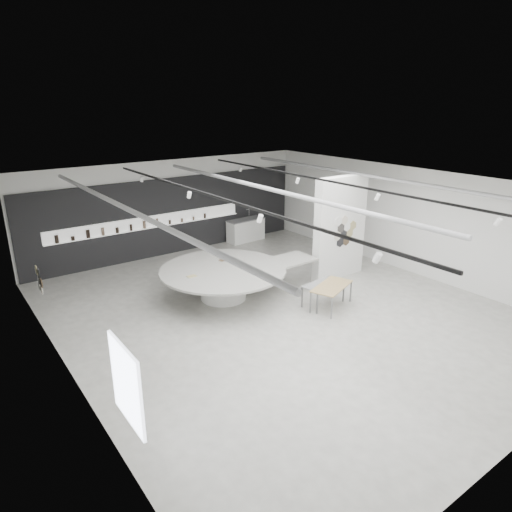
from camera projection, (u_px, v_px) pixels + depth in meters
room at (278, 246)px, 13.01m from camera, size 12.02×14.02×3.82m
back_wall_display at (170, 216)px, 18.48m from camera, size 11.80×0.27×3.10m
partition_column at (340, 228)px, 15.88m from camera, size 2.20×0.38×3.60m
display_island at (226, 279)px, 14.45m from camera, size 5.10×4.00×1.02m
sample_table_wood at (332, 287)px, 13.78m from camera, size 1.69×1.25×0.71m
sample_table_stone at (324, 285)px, 13.98m from camera, size 1.42×0.82×0.70m
kitchen_counter at (246, 230)px, 20.42m from camera, size 1.79×0.78×1.38m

